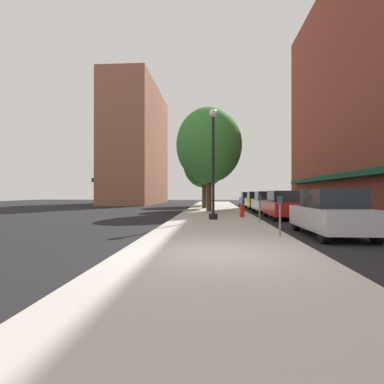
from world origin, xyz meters
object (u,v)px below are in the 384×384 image
(lamppost, at_px, (213,162))
(car_blue, at_px, (248,199))
(parking_meter_far, at_px, (280,211))
(fire_hydrant, at_px, (242,210))
(tree_near, at_px, (209,145))
(car_red, at_px, (284,205))
(car_white, at_px, (266,202))
(parking_meter_near, at_px, (260,205))
(car_yellow, at_px, (256,201))
(car_silver, at_px, (331,213))
(tree_mid, at_px, (204,164))
(tree_far, at_px, (204,162))

(lamppost, bearing_deg, car_blue, 78.57)
(parking_meter_far, bearing_deg, fire_hydrant, 93.62)
(parking_meter_far, distance_m, tree_near, 14.64)
(car_red, distance_m, car_white, 5.91)
(lamppost, relative_size, parking_meter_near, 4.50)
(lamppost, distance_m, car_yellow, 14.39)
(car_yellow, xyz_separation_m, car_blue, (0.00, 6.86, 0.00))
(car_silver, bearing_deg, car_red, 91.29)
(car_red, bearing_deg, tree_mid, 104.86)
(fire_hydrant, bearing_deg, parking_meter_far, -86.38)
(car_yellow, bearing_deg, car_silver, -90.16)
(parking_meter_far, xyz_separation_m, tree_near, (-2.51, 13.77, 4.28))
(fire_hydrant, height_order, parking_meter_far, parking_meter_far)
(tree_near, bearing_deg, fire_hydrant, -71.09)
(tree_near, relative_size, car_yellow, 1.87)
(parking_meter_near, bearing_deg, tree_far, 102.01)
(fire_hydrant, bearing_deg, tree_mid, 98.43)
(lamppost, bearing_deg, tree_near, 92.50)
(lamppost, distance_m, fire_hydrant, 3.55)
(fire_hydrant, xyz_separation_m, tree_far, (-2.52, 10.76, 3.90))
(parking_meter_near, xyz_separation_m, parking_meter_far, (0.00, -4.48, 0.00))
(car_silver, bearing_deg, tree_far, 106.92)
(tree_mid, height_order, car_silver, tree_mid)
(parking_meter_near, height_order, tree_near, tree_near)
(tree_mid, bearing_deg, tree_near, -86.61)
(tree_mid, bearing_deg, lamppost, -86.94)
(car_silver, distance_m, car_white, 13.27)
(parking_meter_far, xyz_separation_m, tree_mid, (-3.26, 26.57, 4.06))
(fire_hydrant, xyz_separation_m, tree_near, (-2.01, 5.85, 4.71))
(tree_mid, relative_size, car_silver, 1.80)
(fire_hydrant, xyz_separation_m, car_silver, (2.45, -7.01, 0.29))
(lamppost, bearing_deg, tree_mid, 93.06)
(car_silver, relative_size, car_blue, 1.00)
(fire_hydrant, height_order, tree_far, tree_far)
(tree_mid, relative_size, car_red, 1.80)
(tree_mid, relative_size, car_yellow, 1.80)
(tree_near, xyz_separation_m, car_red, (4.46, -5.50, -4.43))
(parking_meter_near, relative_size, tree_near, 0.16)
(car_white, distance_m, car_yellow, 5.71)
(car_red, bearing_deg, car_white, 88.97)
(lamppost, relative_size, car_yellow, 1.37)
(lamppost, relative_size, tree_mid, 0.76)
(fire_hydrant, distance_m, car_white, 6.73)
(fire_hydrant, xyz_separation_m, car_yellow, (2.45, 11.97, 0.29))
(parking_meter_near, relative_size, car_blue, 0.30)
(tree_far, bearing_deg, parking_meter_far, -80.81)
(car_yellow, bearing_deg, car_white, -90.16)
(tree_near, relative_size, car_white, 1.87)
(tree_far, relative_size, car_white, 1.50)
(parking_meter_far, xyz_separation_m, car_red, (1.95, 8.27, -0.14))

